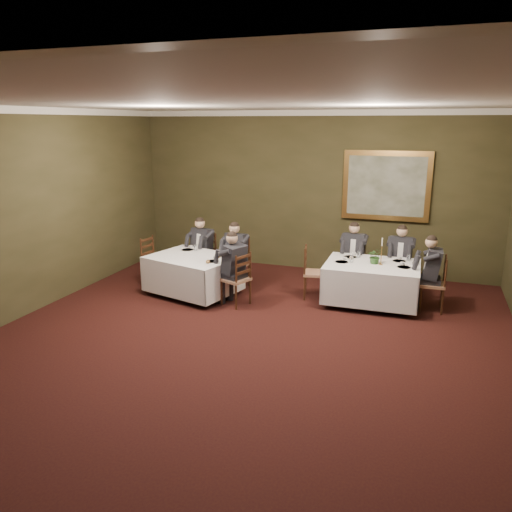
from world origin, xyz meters
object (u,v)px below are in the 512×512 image
Objects in this scene: chair_sec_endleft at (155,272)px; centerpiece at (375,255)px; table_second at (193,272)px; chair_sec_backleft at (204,267)px; chair_main_endright at (432,295)px; diner_main_backright at (400,267)px; diner_sec_backright at (237,263)px; chair_main_backright at (399,278)px; chair_sec_endright at (236,290)px; table_main at (371,280)px; chair_main_backleft at (353,273)px; chair_sec_backright at (237,273)px; candlestick at (381,255)px; diner_main_endright at (433,283)px; painting at (386,186)px; diner_main_backleft at (353,263)px; diner_sec_backleft at (203,257)px; diner_sec_endright at (236,278)px; chair_main_endleft at (314,283)px.

centerpiece reaches higher than chair_sec_endleft.
chair_sec_backleft is at bearing 102.93° from table_second.
centerpiece is (-1.03, 0.01, 0.63)m from chair_main_endright.
diner_sec_backright is (-3.12, -0.79, 0.00)m from diner_main_backright.
chair_sec_endright is (-2.76, -1.75, 0.00)m from chair_main_backright.
chair_main_backleft is (-0.46, 0.86, -0.17)m from table_main.
chair_main_backright is (0.44, 0.87, -0.17)m from table_main.
chair_sec_backright is 2.90m from candlestick.
chair_main_backright is 0.74× the size of diner_sec_backright.
diner_main_endright reaches higher than chair_sec_endright.
painting reaches higher than candlestick.
painting is at bearing 29.15° from diner_main_endright.
diner_main_backleft is 1.00× the size of diner_sec_backright.
diner_main_backright and diner_sec_backleft have the same top height.
diner_sec_endright is 2.05m from chair_sec_endleft.
chair_main_backright is at bearing -65.25° from painting.
diner_sec_backright is at bearing -104.01° from chair_main_endleft.
chair_sec_backleft is at bearing -9.43° from chair_sec_backright.
chair_sec_backright reaches higher than table_second.
diner_sec_backleft is at bearing 175.34° from table_main.
diner_sec_backleft is (-3.06, -0.57, 0.23)m from chair_main_backleft.
diner_main_backleft and diner_sec_endright have the same top height.
candlestick is at bearing 72.98° from diner_main_backright.
chair_main_backleft is 0.93m from diner_main_backright.
candlestick is (-0.92, -0.02, 0.67)m from chair_main_endright.
candlestick is at bearing 126.18° from chair_main_backleft.
painting is (-0.44, 0.96, 1.45)m from diner_main_backright.
table_second is 1.89× the size of chair_main_backright.
chair_main_backright is 1.13m from centerpiece.
chair_main_endleft is (-1.07, -0.02, -0.17)m from table_main.
chair_main_backleft is 0.23m from diner_main_backleft.
diner_sec_backright is (-2.22, -0.78, 0.00)m from diner_main_backleft.
diner_sec_backleft is (-3.06, -0.56, 0.00)m from diner_main_backleft.
diner_main_backright is at bearing 34.99° from diner_main_endright.
table_second is 1.40× the size of diner_sec_backleft.
candlestick is (-0.91, -0.02, 0.44)m from diner_main_endright.
chair_main_endleft is at bearing -34.72° from diner_sec_endright.
chair_sec_backleft is at bearing 66.75° from chair_sec_endright.
diner_main_backright reaches higher than candlestick.
diner_sec_backright is at bearing -146.77° from painting.
chair_sec_backleft is (-4.59, 0.28, 0.00)m from chair_main_endright.
centerpiece is at bearing 88.17° from chair_main_endright.
centerpiece is (-1.02, 0.01, 0.41)m from diner_main_endright.
chair_main_endleft is 1.00× the size of chair_main_endright.
chair_sec_backleft is (-3.52, 0.30, -0.17)m from table_main.
chair_main_backright is at bearing 112.25° from chair_sec_endleft.
diner_main_backright is 1.01m from centerpiece.
diner_sec_endright is (-2.77, -1.74, 0.00)m from diner_main_backright.
diner_main_endright is at bearing -171.33° from chair_sec_backleft.
table_main is 0.97m from diner_main_backleft.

